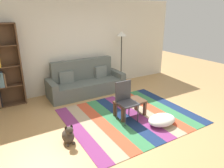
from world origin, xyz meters
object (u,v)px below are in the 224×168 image
object	(u,v)px
pouf	(162,120)
tv_remote	(133,101)
folding_chair	(125,98)
couch	(86,83)
coffee_table	(130,104)
standing_lamp	(122,41)
dog	(68,135)

from	to	relation	value
pouf	tv_remote	world-z (taller)	tv_remote
tv_remote	folding_chair	world-z (taller)	folding_chair
couch	tv_remote	distance (m)	1.94
coffee_table	pouf	xyz separation A→B (m)	(0.36, -0.69, -0.19)
pouf	couch	bearing A→B (deg)	104.37
standing_lamp	folding_chair	world-z (taller)	standing_lamp
pouf	standing_lamp	distance (m)	3.03
folding_chair	pouf	bearing A→B (deg)	-35.96
dog	tv_remote	distance (m)	1.68
dog	folding_chair	size ratio (longest dim) A/B	0.44
coffee_table	folding_chair	bearing A→B (deg)	-156.62
pouf	coffee_table	bearing A→B (deg)	117.76
coffee_table	standing_lamp	xyz separation A→B (m)	(1.02, 1.94, 1.17)
dog	tv_remote	bearing A→B (deg)	7.57
coffee_table	folding_chair	distance (m)	0.31
couch	dog	size ratio (longest dim) A/B	5.69
couch	coffee_table	xyz separation A→B (m)	(0.29, -1.85, -0.03)
coffee_table	dog	xyz separation A→B (m)	(-1.61, -0.27, -0.15)
couch	dog	distance (m)	2.51
folding_chair	tv_remote	bearing A→B (deg)	18.84
tv_remote	coffee_table	bearing A→B (deg)	93.92
pouf	folding_chair	bearing A→B (deg)	132.45
tv_remote	folding_chair	distance (m)	0.27
standing_lamp	pouf	bearing A→B (deg)	-104.08
dog	tv_remote	world-z (taller)	tv_remote
dog	standing_lamp	xyz separation A→B (m)	(2.63, 2.21, 1.31)
couch	folding_chair	size ratio (longest dim) A/B	2.51
pouf	dog	bearing A→B (deg)	168.05
couch	dog	bearing A→B (deg)	-121.82
dog	folding_chair	distance (m)	1.48
couch	folding_chair	world-z (taller)	couch
couch	standing_lamp	xyz separation A→B (m)	(1.31, 0.09, 1.14)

